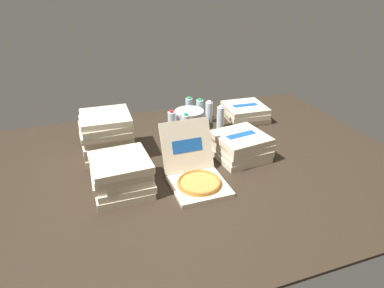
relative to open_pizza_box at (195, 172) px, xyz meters
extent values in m
cube|color=#2D2319|center=(0.12, 0.20, -0.09)|extent=(3.20, 2.40, 0.02)
cube|color=beige|center=(0.00, -0.08, -0.07)|extent=(0.38, 0.38, 0.03)
cylinder|color=#C6893D|center=(0.00, -0.08, -0.04)|extent=(0.31, 0.31, 0.02)
torus|color=#A96324|center=(0.00, -0.08, -0.03)|extent=(0.31, 0.31, 0.02)
cube|color=beige|center=(0.00, 0.18, 0.12)|extent=(0.38, 0.16, 0.36)
cube|color=#19519E|center=(0.00, 0.17, 0.13)|extent=(0.23, 0.04, 0.09)
cube|color=beige|center=(0.46, 0.21, -0.06)|extent=(0.41, 0.41, 0.05)
cube|color=beige|center=(0.47, 0.21, -0.01)|extent=(0.40, 0.40, 0.05)
cube|color=#19519E|center=(0.47, 0.21, 0.02)|extent=(0.25, 0.09, 0.00)
cube|color=beige|center=(0.47, 0.22, 0.04)|extent=(0.41, 0.41, 0.05)
cube|color=beige|center=(0.46, 0.22, 0.09)|extent=(0.42, 0.42, 0.05)
cube|color=#19519E|center=(0.46, 0.22, 0.12)|extent=(0.25, 0.10, 0.00)
cube|color=beige|center=(0.87, 0.90, -0.06)|extent=(0.41, 0.41, 0.05)
cube|color=beige|center=(0.85, 0.89, -0.01)|extent=(0.41, 0.41, 0.05)
cube|color=beige|center=(0.85, 0.89, 0.04)|extent=(0.40, 0.40, 0.05)
cube|color=#19519E|center=(0.85, 0.89, 0.07)|extent=(0.25, 0.08, 0.00)
cube|color=beige|center=(-0.52, 0.63, -0.06)|extent=(0.39, 0.39, 0.05)
cube|color=#19519E|center=(-0.52, 0.63, -0.03)|extent=(0.25, 0.08, 0.00)
cube|color=beige|center=(-0.53, 0.65, -0.01)|extent=(0.38, 0.38, 0.05)
cube|color=#19519E|center=(-0.53, 0.65, 0.02)|extent=(0.25, 0.07, 0.00)
cube|color=beige|center=(-0.53, 0.63, 0.04)|extent=(0.38, 0.38, 0.05)
cube|color=beige|center=(-0.52, 0.64, 0.09)|extent=(0.38, 0.38, 0.05)
cube|color=#19519E|center=(-0.52, 0.64, 0.12)|extent=(0.25, 0.07, 0.00)
cube|color=beige|center=(-0.53, 0.63, 0.14)|extent=(0.38, 0.38, 0.05)
cube|color=beige|center=(-0.52, 0.63, 0.19)|extent=(0.38, 0.38, 0.05)
cube|color=beige|center=(-0.52, 0.64, 0.24)|extent=(0.39, 0.39, 0.05)
cube|color=beige|center=(-0.51, 0.07, -0.06)|extent=(0.38, 0.38, 0.05)
cube|color=beige|center=(-0.49, 0.07, -0.01)|extent=(0.38, 0.38, 0.05)
cube|color=#19519E|center=(-0.49, 0.07, 0.02)|extent=(0.25, 0.07, 0.00)
cube|color=beige|center=(-0.51, 0.09, 0.04)|extent=(0.39, 0.39, 0.05)
cube|color=beige|center=(-0.50, 0.09, 0.09)|extent=(0.38, 0.38, 0.05)
cube|color=#19519E|center=(-0.50, 0.09, 0.12)|extent=(0.25, 0.07, 0.00)
cube|color=beige|center=(-0.50, 0.07, 0.14)|extent=(0.39, 0.39, 0.05)
cylinder|color=#B7BABF|center=(0.27, 0.89, 0.00)|extent=(0.27, 0.27, 0.17)
cylinder|color=silver|center=(0.55, 0.79, 0.02)|extent=(0.07, 0.07, 0.20)
cylinder|color=white|center=(0.55, 0.79, 0.13)|extent=(0.04, 0.04, 0.02)
cylinder|color=white|center=(0.08, 0.84, 0.02)|extent=(0.07, 0.07, 0.20)
cylinder|color=red|center=(0.08, 0.84, 0.13)|extent=(0.04, 0.04, 0.02)
cylinder|color=white|center=(0.18, 0.73, 0.02)|extent=(0.07, 0.07, 0.20)
cylinder|color=#239951|center=(0.18, 0.73, 0.13)|extent=(0.04, 0.04, 0.02)
cylinder|color=silver|center=(0.50, 0.95, 0.02)|extent=(0.07, 0.07, 0.20)
cylinder|color=white|center=(0.50, 0.95, 0.13)|extent=(0.04, 0.04, 0.02)
cylinder|color=silver|center=(0.35, 1.12, 0.02)|extent=(0.07, 0.07, 0.20)
cylinder|color=#239951|center=(0.35, 1.12, 0.13)|extent=(0.04, 0.04, 0.02)
cylinder|color=silver|center=(0.43, 1.04, 0.02)|extent=(0.07, 0.07, 0.20)
cylinder|color=#239951|center=(0.43, 1.04, 0.13)|extent=(0.04, 0.04, 0.02)
camera|label=1|loc=(-0.74, -1.97, 1.31)|focal=32.85mm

